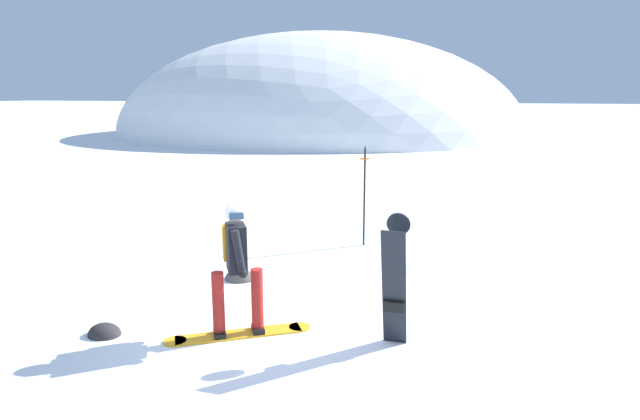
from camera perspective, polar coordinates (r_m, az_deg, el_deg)
ground_plane at (r=7.19m, az=-6.34°, el=-12.55°), size 300.00×300.00×0.00m
ridge_peak_main at (r=40.31m, az=-0.19°, el=7.81°), size 28.51×25.66×14.07m
snowboarder_main at (r=6.90m, az=-8.56°, el=-5.52°), size 1.59×1.12×1.71m
spare_snowboard at (r=6.57m, az=7.68°, el=-7.31°), size 0.28×0.42×1.62m
piste_marker_near at (r=10.83m, az=4.59°, el=2.16°), size 0.20×0.20×1.98m
rock_dark at (r=7.63m, az=-21.25°, el=-11.86°), size 0.43×0.36×0.30m
rock_mid at (r=9.17m, az=-8.26°, el=-7.07°), size 0.49×0.42×0.34m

